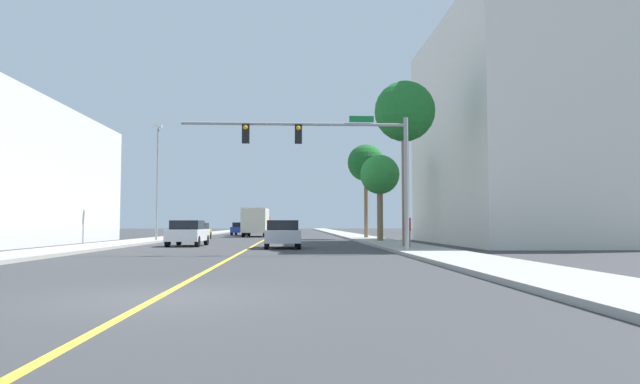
# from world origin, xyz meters

# --- Properties ---
(ground) EXTENTS (192.00, 192.00, 0.00)m
(ground) POSITION_xyz_m (0.00, 42.00, 0.00)
(ground) COLOR #38383A
(sidewalk_left) EXTENTS (3.00, 168.00, 0.15)m
(sidewalk_left) POSITION_xyz_m (-8.55, 42.00, 0.07)
(sidewalk_left) COLOR #9E9B93
(sidewalk_left) RESTS_ON ground
(sidewalk_right) EXTENTS (3.00, 168.00, 0.15)m
(sidewalk_right) POSITION_xyz_m (8.55, 42.00, 0.07)
(sidewalk_right) COLOR #9E9B93
(sidewalk_right) RESTS_ON ground
(lane_marking_center) EXTENTS (0.16, 144.00, 0.01)m
(lane_marking_center) POSITION_xyz_m (0.00, 42.00, 0.00)
(lane_marking_center) COLOR yellow
(lane_marking_center) RESTS_ON ground
(building_right_near) EXTENTS (12.93, 17.63, 14.95)m
(building_right_near) POSITION_xyz_m (18.71, 25.46, 7.47)
(building_right_near) COLOR silver
(building_right_near) RESTS_ON ground
(traffic_signal_mast) EXTENTS (10.05, 0.36, 6.00)m
(traffic_signal_mast) POSITION_xyz_m (4.30, 13.74, 4.60)
(traffic_signal_mast) COLOR gray
(traffic_signal_mast) RESTS_ON sidewalk_right
(street_lamp) EXTENTS (0.56, 0.28, 8.44)m
(street_lamp) POSITION_xyz_m (-7.55, 29.83, 4.80)
(street_lamp) COLOR gray
(street_lamp) RESTS_ON sidewalk_left
(palm_near) EXTENTS (3.28, 3.28, 8.93)m
(palm_near) POSITION_xyz_m (8.45, 18.74, 7.33)
(palm_near) COLOR brown
(palm_near) RESTS_ON sidewalk_right
(palm_mid) EXTENTS (2.77, 2.77, 6.04)m
(palm_mid) POSITION_xyz_m (8.48, 27.62, 4.71)
(palm_mid) COLOR brown
(palm_mid) RESTS_ON sidewalk_right
(palm_far) EXTENTS (3.20, 3.20, 8.09)m
(palm_far) POSITION_xyz_m (8.69, 36.51, 6.56)
(palm_far) COLOR brown
(palm_far) RESTS_ON sidewalk_right
(car_blue) EXTENTS (1.97, 4.56, 1.47)m
(car_blue) POSITION_xyz_m (-3.72, 52.97, 0.76)
(car_blue) COLOR #1E389E
(car_blue) RESTS_ON ground
(car_yellow) EXTENTS (1.79, 4.36, 1.42)m
(car_yellow) POSITION_xyz_m (-5.77, 36.58, 0.74)
(car_yellow) COLOR gold
(car_yellow) RESTS_ON ground
(car_silver) EXTENTS (2.02, 4.15, 1.52)m
(car_silver) POSITION_xyz_m (1.82, 19.80, 0.79)
(car_silver) COLOR #BCBCC1
(car_silver) RESTS_ON ground
(car_white) EXTENTS (2.00, 3.89, 1.53)m
(car_white) POSITION_xyz_m (-3.90, 22.71, 0.79)
(car_white) COLOR white
(car_white) RESTS_ON ground
(delivery_truck) EXTENTS (2.59, 7.08, 2.88)m
(delivery_truck) POSITION_xyz_m (-1.45, 45.73, 1.55)
(delivery_truck) COLOR red
(delivery_truck) RESTS_ON ground
(pedestrian) EXTENTS (0.38, 0.38, 1.71)m
(pedestrian) POSITION_xyz_m (8.24, 17.36, 1.00)
(pedestrian) COLOR #726651
(pedestrian) RESTS_ON sidewalk_right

